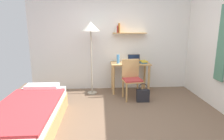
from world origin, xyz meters
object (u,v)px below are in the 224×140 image
(desk_chair, at_px, (132,77))
(handbag, at_px, (143,95))
(water_bottle, at_px, (118,59))
(book_stack, at_px, (143,62))
(bed, at_px, (29,117))
(laptop, at_px, (134,61))
(standing_lamp, at_px, (91,30))
(desk, at_px, (130,69))

(desk_chair, height_order, handbag, desk_chair)
(handbag, bearing_deg, water_bottle, 126.16)
(book_stack, xyz_separation_m, handbag, (-0.15, -0.70, -0.64))
(bed, bearing_deg, book_stack, 38.40)
(laptop, height_order, water_bottle, water_bottle)
(standing_lamp, relative_size, book_stack, 7.23)
(desk, xyz_separation_m, laptop, (0.11, 0.04, 0.21))
(water_bottle, bearing_deg, desk_chair, -57.44)
(desk, relative_size, laptop, 3.08)
(desk_chair, height_order, standing_lamp, standing_lamp)
(desk, relative_size, standing_lamp, 0.55)
(bed, distance_m, water_bottle, 2.48)
(book_stack, relative_size, handbag, 0.57)
(bed, height_order, laptop, laptop)
(book_stack, bearing_deg, standing_lamp, -177.37)
(desk_chair, bearing_deg, book_stack, 51.18)
(standing_lamp, relative_size, laptop, 5.60)
(standing_lamp, distance_m, book_stack, 1.54)
(desk, height_order, desk_chair, desk_chair)
(bed, xyz_separation_m, water_bottle, (1.61, 1.78, 0.63))
(bed, distance_m, handbag, 2.38)
(bed, height_order, desk, desk)
(laptop, relative_size, water_bottle, 1.41)
(desk, height_order, book_stack, book_stack)
(bed, bearing_deg, handbag, 27.39)
(laptop, height_order, book_stack, laptop)
(desk_chair, relative_size, water_bottle, 4.10)
(water_bottle, xyz_separation_m, handbag, (0.50, -0.68, -0.72))
(handbag, bearing_deg, laptop, 95.68)
(laptop, distance_m, book_stack, 0.24)
(desk, height_order, handbag, desk)
(laptop, height_order, handbag, laptop)
(standing_lamp, distance_m, laptop, 1.34)
(standing_lamp, xyz_separation_m, laptop, (1.09, 0.13, -0.77))
(water_bottle, bearing_deg, handbag, -53.84)
(bed, bearing_deg, desk_chair, 35.20)
(desk, xyz_separation_m, standing_lamp, (-0.98, -0.10, 0.98))
(desk_chair, xyz_separation_m, standing_lamp, (-0.95, 0.40, 1.08))
(desk_chair, distance_m, standing_lamp, 1.49)
(bed, distance_m, laptop, 2.82)
(bed, distance_m, book_stack, 2.94)
(desk, height_order, water_bottle, water_bottle)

